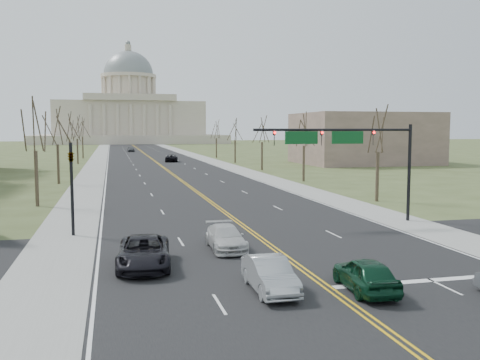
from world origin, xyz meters
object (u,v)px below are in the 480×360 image
signal_left (72,178)px  car_nb_inner_lead (365,274)px  car_sb_outer_lead (144,252)px  car_sb_inner_lead (270,274)px  car_far_sb (131,149)px  car_sb_inner_second (226,238)px  car_far_nb (172,158)px  signal_mast (347,144)px

signal_left → car_nb_inner_lead: bearing=-50.0°
car_nb_inner_lead → car_sb_outer_lead: 10.80m
car_sb_outer_lead → signal_left: bearing=118.0°
car_sb_inner_lead → car_far_sb: (-0.69, 143.27, 0.07)m
signal_left → car_nb_inner_lead: size_ratio=1.40×
car_sb_inner_lead → car_sb_outer_lead: 7.18m
car_sb_inner_lead → car_far_sb: size_ratio=0.95×
car_nb_inner_lead → car_sb_inner_second: 9.99m
car_nb_inner_lead → car_sb_inner_lead: car_nb_inner_lead is taller
car_sb_outer_lead → car_far_nb: 86.87m
signal_mast → car_far_nb: (-4.18, 77.06, -4.98)m
signal_mast → car_far_nb: 77.34m
car_sb_inner_lead → signal_left: bearing=122.2°
car_sb_outer_lead → car_far_nb: size_ratio=0.99×
car_far_nb → car_far_sb: (-6.55, 51.87, 0.01)m
car_sb_inner_lead → car_sb_inner_second: bearing=91.5°
signal_left → car_nb_inner_lead: 20.19m
signal_mast → car_sb_inner_lead: 18.21m
signal_mast → car_sb_inner_second: bearing=-148.8°
car_nb_inner_lead → car_sb_inner_lead: size_ratio=0.98×
car_nb_inner_lead → car_far_sb: (-4.63, 144.22, 0.06)m
car_sb_inner_lead → car_sb_outer_lead: car_sb_outer_lead is taller
signal_mast → car_far_sb: size_ratio=2.63×
car_sb_inner_lead → car_sb_outer_lead: bearing=133.8°
signal_left → car_far_nb: (14.77, 77.06, -2.93)m
car_nb_inner_lead → car_sb_inner_lead: 4.04m
car_far_sb → car_nb_inner_lead: bearing=-91.6°
signal_mast → signal_left: size_ratio=2.02×
signal_left → car_sb_inner_lead: bearing=-58.2°
car_far_sb → car_sb_inner_lead: bearing=-93.1°
signal_left → car_sb_outer_lead: size_ratio=1.09×
signal_left → car_far_sb: size_ratio=1.30×
signal_mast → car_sb_outer_lead: 18.24m
signal_mast → signal_left: 19.06m
signal_mast → car_sb_inner_second: signal_mast is taller
signal_mast → car_sb_inner_lead: bearing=-125.0°
car_sb_inner_second → car_far_nb: bearing=86.8°
signal_mast → car_nb_inner_lead: bearing=-111.8°
signal_mast → car_far_sb: bearing=94.8°
car_sb_outer_lead → car_far_sb: size_ratio=1.19×
signal_left → car_sb_inner_second: 11.12m
car_sb_inner_lead → car_far_sb: bearing=90.6°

